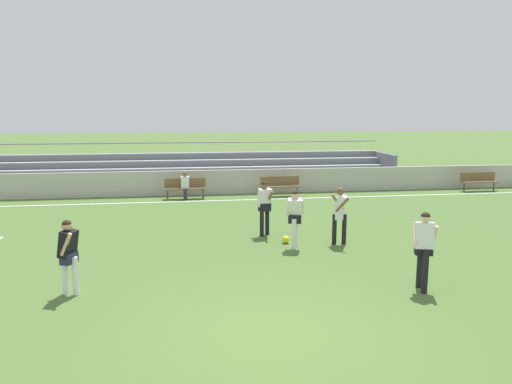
{
  "coord_description": "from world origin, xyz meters",
  "views": [
    {
      "loc": [
        -1.36,
        -7.77,
        3.83
      ],
      "look_at": [
        0.95,
        7.76,
        1.17
      ],
      "focal_mm": 33.67,
      "sensor_mm": 36.0,
      "label": 1
    }
  ],
  "objects_px": {
    "player_dark_wide_left": "(68,251)",
    "player_white_challenging": "(295,214)",
    "bench_centre_sideline": "(280,184)",
    "player_white_pressing_high": "(424,244)",
    "bleacher_stand": "(189,170)",
    "soccer_ball": "(286,239)",
    "spectator_seated": "(185,183)",
    "player_white_deep_cover": "(265,203)",
    "bench_near_wall_gap": "(479,180)",
    "player_white_overlapping": "(340,211)",
    "bench_near_bin": "(185,186)"
  },
  "relations": [
    {
      "from": "player_dark_wide_left",
      "to": "player_white_challenging",
      "type": "height_order",
      "value": "player_white_challenging"
    },
    {
      "from": "bench_centre_sideline",
      "to": "player_white_pressing_high",
      "type": "distance_m",
      "value": 11.88
    },
    {
      "from": "bleacher_stand",
      "to": "soccer_ball",
      "type": "relative_size",
      "value": 94.66
    },
    {
      "from": "bench_centre_sideline",
      "to": "player_white_challenging",
      "type": "bearing_deg",
      "value": -98.54
    },
    {
      "from": "bench_centre_sideline",
      "to": "player_dark_wide_left",
      "type": "bearing_deg",
      "value": -121.39
    },
    {
      "from": "bleacher_stand",
      "to": "bench_centre_sideline",
      "type": "relative_size",
      "value": 11.57
    },
    {
      "from": "spectator_seated",
      "to": "player_white_deep_cover",
      "type": "xyz_separation_m",
      "value": [
        2.42,
        -6.66,
        0.31
      ]
    },
    {
      "from": "bench_near_wall_gap",
      "to": "player_white_overlapping",
      "type": "height_order",
      "value": "player_white_overlapping"
    },
    {
      "from": "player_white_overlapping",
      "to": "player_white_pressing_high",
      "type": "bearing_deg",
      "value": -80.78
    },
    {
      "from": "player_dark_wide_left",
      "to": "soccer_ball",
      "type": "distance_m",
      "value": 6.28
    },
    {
      "from": "player_white_deep_cover",
      "to": "soccer_ball",
      "type": "height_order",
      "value": "player_white_deep_cover"
    },
    {
      "from": "bench_centre_sideline",
      "to": "player_white_deep_cover",
      "type": "relative_size",
      "value": 1.06
    },
    {
      "from": "bench_near_wall_gap",
      "to": "bench_centre_sideline",
      "type": "relative_size",
      "value": 1.0
    },
    {
      "from": "bleacher_stand",
      "to": "spectator_seated",
      "type": "bearing_deg",
      "value": -93.79
    },
    {
      "from": "soccer_ball",
      "to": "bench_near_bin",
      "type": "bearing_deg",
      "value": 110.39
    },
    {
      "from": "bench_centre_sideline",
      "to": "player_white_pressing_high",
      "type": "height_order",
      "value": "player_white_pressing_high"
    },
    {
      "from": "bench_near_bin",
      "to": "bench_near_wall_gap",
      "type": "xyz_separation_m",
      "value": [
        14.04,
        0.0,
        0.0
      ]
    },
    {
      "from": "bleacher_stand",
      "to": "player_white_pressing_high",
      "type": "relative_size",
      "value": 12.09
    },
    {
      "from": "bench_centre_sideline",
      "to": "player_white_challenging",
      "type": "xyz_separation_m",
      "value": [
        -1.24,
        -8.28,
        0.43
      ]
    },
    {
      "from": "spectator_seated",
      "to": "player_white_overlapping",
      "type": "relative_size",
      "value": 0.72
    },
    {
      "from": "bleacher_stand",
      "to": "player_white_deep_cover",
      "type": "xyz_separation_m",
      "value": [
        2.2,
        -9.88,
        0.11
      ]
    },
    {
      "from": "bleacher_stand",
      "to": "bench_centre_sideline",
      "type": "distance_m",
      "value": 5.12
    },
    {
      "from": "bench_near_wall_gap",
      "to": "player_white_overlapping",
      "type": "bearing_deg",
      "value": -140.06
    },
    {
      "from": "spectator_seated",
      "to": "player_white_challenging",
      "type": "distance_m",
      "value": 8.71
    },
    {
      "from": "bench_near_bin",
      "to": "player_white_overlapping",
      "type": "relative_size",
      "value": 1.08
    },
    {
      "from": "player_white_overlapping",
      "to": "player_dark_wide_left",
      "type": "bearing_deg",
      "value": -156.92
    },
    {
      "from": "bench_centre_sideline",
      "to": "player_white_overlapping",
      "type": "height_order",
      "value": "player_white_overlapping"
    },
    {
      "from": "soccer_ball",
      "to": "spectator_seated",
      "type": "bearing_deg",
      "value": 110.67
    },
    {
      "from": "bench_centre_sideline",
      "to": "bench_near_bin",
      "type": "bearing_deg",
      "value": 180.0
    },
    {
      "from": "player_white_challenging",
      "to": "player_white_pressing_high",
      "type": "bearing_deg",
      "value": -60.89
    },
    {
      "from": "player_white_challenging",
      "to": "player_white_pressing_high",
      "type": "distance_m",
      "value": 4.09
    },
    {
      "from": "bleacher_stand",
      "to": "bench_near_bin",
      "type": "xyz_separation_m",
      "value": [
        -0.21,
        -3.11,
        -0.35
      ]
    },
    {
      "from": "player_white_overlapping",
      "to": "soccer_ball",
      "type": "bearing_deg",
      "value": 168.38
    },
    {
      "from": "player_white_overlapping",
      "to": "player_white_pressing_high",
      "type": "distance_m",
      "value": 3.83
    },
    {
      "from": "player_white_pressing_high",
      "to": "soccer_ball",
      "type": "relative_size",
      "value": 7.83
    },
    {
      "from": "player_white_challenging",
      "to": "spectator_seated",
      "type": "bearing_deg",
      "value": 110.33
    },
    {
      "from": "soccer_ball",
      "to": "player_white_pressing_high",
      "type": "bearing_deg",
      "value": -62.51
    },
    {
      "from": "bleacher_stand",
      "to": "bench_near_bin",
      "type": "relative_size",
      "value": 11.57
    },
    {
      "from": "soccer_ball",
      "to": "player_dark_wide_left",
      "type": "bearing_deg",
      "value": -148.78
    },
    {
      "from": "spectator_seated",
      "to": "player_white_pressing_high",
      "type": "height_order",
      "value": "player_white_pressing_high"
    },
    {
      "from": "player_dark_wide_left",
      "to": "soccer_ball",
      "type": "relative_size",
      "value": 7.32
    },
    {
      "from": "bench_near_wall_gap",
      "to": "spectator_seated",
      "type": "distance_m",
      "value": 14.04
    },
    {
      "from": "player_white_overlapping",
      "to": "player_white_pressing_high",
      "type": "relative_size",
      "value": 0.97
    },
    {
      "from": "bench_centre_sideline",
      "to": "player_white_pressing_high",
      "type": "bearing_deg",
      "value": -86.41
    },
    {
      "from": "bench_near_bin",
      "to": "player_white_challenging",
      "type": "xyz_separation_m",
      "value": [
        3.02,
        -8.28,
        0.43
      ]
    },
    {
      "from": "bench_near_bin",
      "to": "soccer_ball",
      "type": "relative_size",
      "value": 8.18
    },
    {
      "from": "player_white_deep_cover",
      "to": "player_white_pressing_high",
      "type": "relative_size",
      "value": 0.99
    },
    {
      "from": "bench_near_wall_gap",
      "to": "player_white_deep_cover",
      "type": "height_order",
      "value": "player_white_deep_cover"
    },
    {
      "from": "player_white_overlapping",
      "to": "soccer_ball",
      "type": "distance_m",
      "value": 1.78
    },
    {
      "from": "player_white_overlapping",
      "to": "soccer_ball",
      "type": "relative_size",
      "value": 7.59
    }
  ]
}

